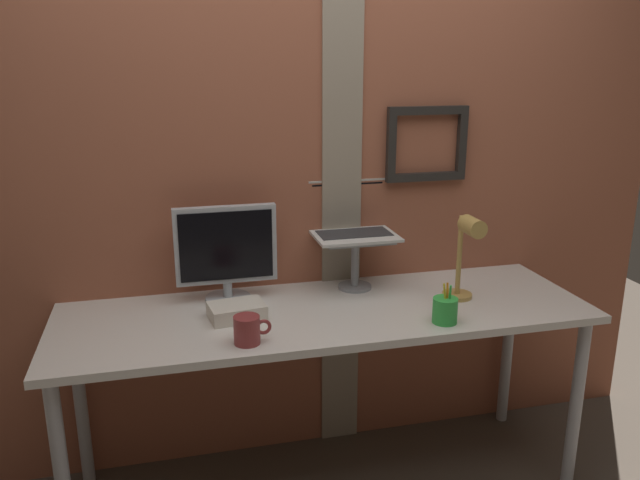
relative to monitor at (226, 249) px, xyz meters
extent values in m
cube|color=#9E563D|center=(0.35, 0.18, 0.36)|extent=(3.26, 0.12, 2.68)
cube|color=gray|center=(0.50, 0.12, 0.36)|extent=(0.17, 0.01, 2.68)
cube|color=black|center=(0.87, 0.10, 0.51)|extent=(0.35, 0.03, 0.03)
cube|color=black|center=(0.87, 0.10, 0.23)|extent=(0.35, 0.03, 0.03)
cube|color=black|center=(0.71, 0.10, 0.37)|extent=(0.03, 0.03, 0.24)
cube|color=black|center=(1.03, 0.10, 0.37)|extent=(0.03, 0.03, 0.24)
cube|color=silver|center=(0.35, -0.20, -0.22)|extent=(2.04, 0.64, 0.03)
cylinder|color=#B2B2B7|center=(1.31, -0.46, -0.61)|extent=(0.05, 0.05, 0.75)
cylinder|color=#B2B2B7|center=(-0.61, 0.06, -0.61)|extent=(0.05, 0.05, 0.75)
cylinder|color=#B2B2B7|center=(1.31, 0.06, -0.61)|extent=(0.05, 0.05, 0.75)
cylinder|color=#ADB2B7|center=(0.00, 0.00, -0.20)|extent=(0.18, 0.18, 0.01)
cylinder|color=#ADB2B7|center=(0.00, 0.00, -0.17)|extent=(0.04, 0.04, 0.06)
cube|color=#ADB2B7|center=(0.00, 0.00, 0.02)|extent=(0.40, 0.04, 0.31)
cube|color=black|center=(0.00, -0.02, 0.02)|extent=(0.36, 0.00, 0.27)
cylinder|color=gray|center=(0.53, 0.00, -0.20)|extent=(0.14, 0.14, 0.01)
cylinder|color=gray|center=(0.53, 0.00, -0.10)|extent=(0.03, 0.03, 0.20)
cube|color=gray|center=(0.53, 0.00, 0.01)|extent=(0.28, 0.22, 0.01)
cube|color=silver|center=(0.53, 0.00, 0.02)|extent=(0.34, 0.24, 0.01)
cube|color=#2D2D30|center=(0.53, 0.02, 0.02)|extent=(0.30, 0.15, 0.00)
cube|color=silver|center=(0.53, 0.15, 0.13)|extent=(0.34, 0.07, 0.21)
cube|color=black|center=(0.53, 0.15, 0.13)|extent=(0.31, 0.06, 0.18)
cylinder|color=tan|center=(0.90, -0.20, -0.20)|extent=(0.12, 0.12, 0.02)
cylinder|color=tan|center=(0.90, -0.20, -0.03)|extent=(0.02, 0.02, 0.32)
cylinder|color=tan|center=(0.90, -0.29, 0.11)|extent=(0.07, 0.11, 0.07)
cylinder|color=green|center=(0.74, -0.42, -0.16)|extent=(0.09, 0.09, 0.09)
cylinder|color=orange|center=(0.75, -0.42, -0.13)|extent=(0.01, 0.03, 0.14)
cylinder|color=yellow|center=(0.74, -0.43, -0.13)|extent=(0.03, 0.02, 0.14)
cylinder|color=green|center=(0.75, -0.43, -0.13)|extent=(0.02, 0.03, 0.14)
cylinder|color=maroon|center=(0.02, -0.42, -0.16)|extent=(0.09, 0.09, 0.10)
torus|color=maroon|center=(0.08, -0.42, -0.15)|extent=(0.05, 0.01, 0.05)
cube|color=silver|center=(0.01, -0.20, -0.18)|extent=(0.22, 0.17, 0.06)
camera|label=1|loc=(-0.22, -2.38, 0.72)|focal=35.57mm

